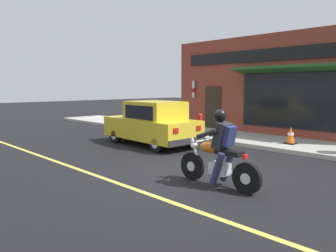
% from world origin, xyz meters
% --- Properties ---
extents(ground_plane, '(80.00, 80.00, 0.00)m').
position_xyz_m(ground_plane, '(0.00, 0.00, 0.00)').
color(ground_plane, black).
extents(sidewalk_curb, '(2.60, 22.00, 0.14)m').
position_xyz_m(sidewalk_curb, '(5.11, 3.00, 0.07)').
color(sidewalk_curb, '#ADAAA3').
rests_on(sidewalk_curb, ground).
extents(lane_stripe, '(0.12, 19.80, 0.01)m').
position_xyz_m(lane_stripe, '(-1.80, 3.00, 0.00)').
color(lane_stripe, '#D1C64C').
rests_on(lane_stripe, ground).
extents(storefront_building, '(1.25, 9.15, 4.20)m').
position_xyz_m(storefront_building, '(6.64, 1.71, 2.11)').
color(storefront_building, brown).
rests_on(storefront_building, ground).
extents(motorcycle_with_rider, '(0.56, 2.02, 1.62)m').
position_xyz_m(motorcycle_with_rider, '(-0.42, -1.17, 0.68)').
color(motorcycle_with_rider, black).
rests_on(motorcycle_with_rider, ground).
extents(car_hatchback, '(1.82, 3.86, 1.57)m').
position_xyz_m(car_hatchback, '(1.87, 3.49, 0.77)').
color(car_hatchback, black).
rests_on(car_hatchback, ground).
extents(traffic_cone, '(0.36, 0.36, 0.60)m').
position_xyz_m(traffic_cone, '(4.85, -0.26, 0.43)').
color(traffic_cone, black).
rests_on(traffic_cone, sidewalk_curb).
extents(fire_hydrant, '(0.36, 0.24, 0.88)m').
position_xyz_m(fire_hydrant, '(4.23, 3.24, 0.57)').
color(fire_hydrant, red).
rests_on(fire_hydrant, sidewalk_curb).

